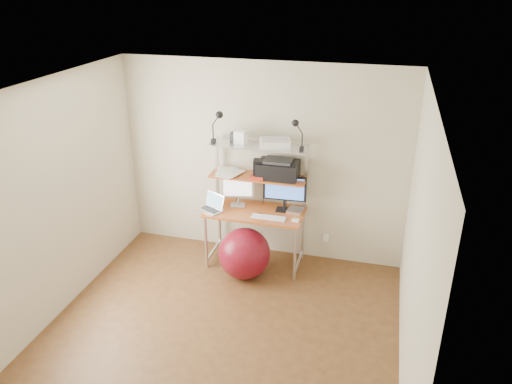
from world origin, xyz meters
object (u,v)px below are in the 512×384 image
Objects in this scene: printer at (278,169)px; exercise_ball at (244,253)px; laptop at (213,206)px; monitor_silver at (238,188)px; monitor_black at (285,190)px.

printer is 0.78× the size of exercise_ball.
exercise_ball is at bearing 2.86° from laptop.
printer is at bearing -8.61° from monitor_silver.
exercise_ball is at bearing -133.72° from monitor_black.
printer is 1.10m from exercise_ball.
monitor_silver reaches higher than laptop.
monitor_black reaches higher than monitor_silver.
monitor_black is at bearing 42.96° from laptop.
exercise_ball is at bearing -78.71° from monitor_silver.
laptop is 0.76× the size of printer.
monitor_black is (0.59, 0.02, 0.03)m from monitor_silver.
laptop is 0.93m from printer.
monitor_silver reaches higher than exercise_ball.
printer is (0.50, 0.05, 0.29)m from monitor_silver.
exercise_ball is (-0.39, -0.45, -0.69)m from monitor_black.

